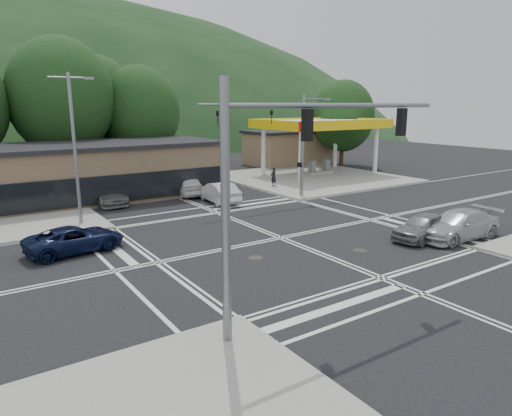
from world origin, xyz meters
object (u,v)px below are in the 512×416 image
car_grey_center (423,226)px  car_northbound (105,194)px  pedestrian (274,177)px  car_silver_east (458,225)px  car_queue_a (219,192)px  car_blue_west (75,239)px  car_queue_b (187,185)px

car_grey_center → car_northbound: 22.16m
car_northbound → pedestrian: pedestrian is taller
car_silver_east → car_queue_a: (-6.25, 15.61, -0.01)m
car_silver_east → car_queue_a: 16.82m
car_northbound → car_blue_west: bearing=-116.0°
car_grey_center → pedestrian: bearing=165.4°
car_grey_center → car_northbound: size_ratio=0.83×
car_silver_east → pedestrian: pedestrian is taller
car_grey_center → car_silver_east: (1.66, -1.00, 0.06)m
car_queue_b → car_northbound: 6.50m
car_blue_west → car_queue_a: 13.34m
car_queue_a → car_northbound: (-7.25, 4.12, -0.03)m
car_blue_west → car_queue_b: car_queue_b is taller
car_silver_east → car_queue_a: bearing=-154.9°
car_silver_east → car_blue_west: bearing=-114.0°
car_silver_east → car_queue_a: car_silver_east is taller
car_blue_west → car_northbound: 11.37m
car_grey_center → car_silver_east: 1.94m
car_silver_east → car_queue_b: (-7.00, 19.50, 0.02)m
car_grey_center → car_queue_a: car_queue_a is taller
car_blue_west → car_northbound: bearing=-30.9°
car_queue_b → car_northbound: car_queue_b is taller
car_grey_center → pedestrian: 17.47m
car_silver_east → pedestrian: 18.32m
car_queue_b → pedestrian: 7.89m
car_blue_west → car_queue_b: bearing=-54.8°
car_grey_center → car_queue_b: 19.25m
car_silver_east → pedestrian: bearing=-179.2°
car_northbound → car_queue_b: bearing=-4.8°
car_northbound → car_queue_a: bearing=-32.4°
car_queue_a → car_queue_b: car_queue_b is taller
car_queue_a → car_northbound: car_queue_a is taller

